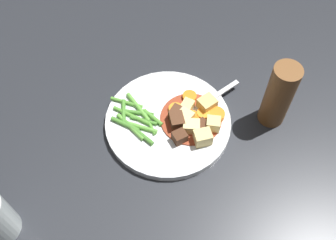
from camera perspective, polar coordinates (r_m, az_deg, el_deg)
ground_plane at (r=0.81m, az=0.00°, el=-0.62°), size 3.00×3.00×0.00m
dinner_plate at (r=0.80m, az=0.00°, el=-0.31°), size 0.25×0.25×0.02m
stew_sauce at (r=0.79m, az=3.33°, el=0.20°), size 0.12×0.12×0.00m
carrot_slice_0 at (r=0.82m, az=3.11°, el=3.33°), size 0.04×0.04×0.01m
carrot_slice_1 at (r=0.80m, az=1.12°, el=1.54°), size 0.04×0.04×0.01m
carrot_slice_2 at (r=0.80m, az=6.95°, el=0.74°), size 0.05×0.05×0.01m
carrot_slice_3 at (r=0.79m, az=3.39°, el=0.33°), size 0.04×0.04×0.01m
carrot_slice_4 at (r=0.80m, az=5.11°, el=0.85°), size 0.04×0.04×0.01m
potato_chunk_0 at (r=0.76m, az=5.01°, el=-2.51°), size 0.04×0.04×0.03m
potato_chunk_1 at (r=0.77m, az=3.37°, el=-0.97°), size 0.03×0.03×0.02m
potato_chunk_2 at (r=0.80m, az=5.63°, el=2.29°), size 0.04×0.04×0.03m
potato_chunk_3 at (r=0.80m, az=2.77°, el=1.91°), size 0.03×0.03×0.02m
potato_chunk_4 at (r=0.78m, az=2.38°, el=0.46°), size 0.04×0.04×0.02m
potato_chunk_5 at (r=0.78m, az=6.52°, el=-0.59°), size 0.03×0.03×0.03m
meat_chunk_0 at (r=0.78m, az=1.29°, el=-0.15°), size 0.03×0.04×0.03m
meat_chunk_1 at (r=0.76m, az=1.69°, el=-2.44°), size 0.03×0.03×0.02m
meat_chunk_2 at (r=0.79m, az=1.37°, el=0.89°), size 0.04×0.04×0.02m
meat_chunk_3 at (r=0.77m, az=4.97°, el=-1.08°), size 0.04×0.04×0.02m
green_bean_0 at (r=0.80m, az=-6.42°, el=1.19°), size 0.02×0.06×0.01m
green_bean_1 at (r=0.77m, az=-4.31°, el=-1.76°), size 0.07×0.05×0.01m
green_bean_2 at (r=0.79m, az=-2.78°, el=-0.29°), size 0.04×0.06×0.01m
green_bean_3 at (r=0.81m, az=-4.30°, el=1.83°), size 0.06×0.07×0.01m
green_bean_4 at (r=0.80m, az=-5.22°, el=0.81°), size 0.08×0.04×0.01m
green_bean_5 at (r=0.78m, az=-3.91°, el=-1.03°), size 0.07×0.02×0.01m
green_bean_6 at (r=0.79m, az=-6.18°, el=-0.63°), size 0.06×0.03×0.01m
green_bean_7 at (r=0.80m, az=-4.18°, el=1.03°), size 0.06×0.01×0.01m
green_bean_8 at (r=0.78m, az=-5.43°, el=-0.98°), size 0.06×0.06×0.01m
green_bean_9 at (r=0.80m, az=-4.96°, el=1.13°), size 0.05×0.01×0.01m
green_bean_10 at (r=0.79m, az=-2.21°, el=0.14°), size 0.05×0.04×0.01m
green_bean_11 at (r=0.79m, az=-3.51°, el=-0.07°), size 0.06×0.02×0.01m
green_bean_12 at (r=0.82m, az=-5.98°, el=2.51°), size 0.07×0.02×0.01m
fork at (r=0.82m, az=5.23°, el=2.40°), size 0.14×0.13×0.00m
pepper_mill at (r=0.78m, az=15.65°, el=3.43°), size 0.05×0.05×0.15m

